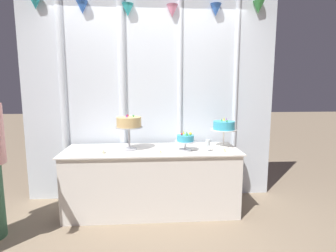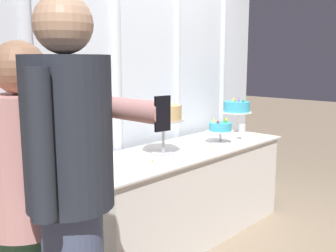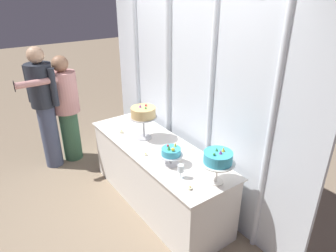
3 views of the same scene
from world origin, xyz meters
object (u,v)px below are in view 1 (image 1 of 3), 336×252
object	(u,v)px
tealight_near_left	(160,153)
cake_display_rightmost	(224,126)
cake_display_center	(185,139)
cake_table	(152,180)
tealight_near_right	(225,151)
wine_glass	(208,143)
cake_display_leftmost	(129,124)
tealight_far_left	(103,152)

from	to	relation	value
tealight_near_left	cake_display_rightmost	bearing A→B (deg)	19.13
cake_display_center	cake_table	bearing A→B (deg)	168.04
cake_display_center	tealight_near_left	bearing A→B (deg)	-158.15
tealight_near_right	cake_display_center	bearing A→B (deg)	166.10
cake_display_center	wine_glass	world-z (taller)	cake_display_center
cake_display_leftmost	tealight_far_left	distance (m)	0.44
wine_glass	tealight_near_right	bearing A→B (deg)	-11.85
cake_table	tealight_near_right	xyz separation A→B (m)	(0.83, -0.19, 0.40)
cake_display_center	tealight_near_right	xyz separation A→B (m)	(0.44, -0.11, -0.12)
cake_table	cake_display_leftmost	size ratio (longest dim) A/B	4.81
cake_display_center	cake_display_rightmost	bearing A→B (deg)	17.45
cake_display_center	cake_display_rightmost	size ratio (longest dim) A/B	0.68
cake_display_rightmost	tealight_near_left	xyz separation A→B (m)	(-0.80, -0.28, -0.25)
cake_display_leftmost	cake_display_center	distance (m)	0.69
cake_display_center	wine_glass	xyz separation A→B (m)	(0.25, -0.07, -0.03)
tealight_near_left	tealight_far_left	bearing A→B (deg)	176.60
cake_display_center	cake_display_rightmost	distance (m)	0.54
cake_display_center	tealight_near_right	world-z (taller)	cake_display_center
wine_glass	tealight_near_left	bearing A→B (deg)	-174.73
cake_display_leftmost	tealight_near_left	world-z (taller)	cake_display_leftmost
cake_table	tealight_near_left	distance (m)	0.45
cake_display_center	tealight_near_right	bearing A→B (deg)	-13.90
tealight_far_left	cake_display_center	bearing A→B (deg)	5.01
tealight_far_left	tealight_near_left	xyz separation A→B (m)	(0.64, -0.04, -0.00)
cake_display_leftmost	wine_glass	world-z (taller)	cake_display_leftmost
cake_table	cake_display_center	xyz separation A→B (m)	(0.39, -0.08, 0.52)
cake_display_rightmost	cake_table	bearing A→B (deg)	-175.31
cake_table	cake_display_center	bearing A→B (deg)	-11.96
cake_table	tealight_far_left	size ratio (longest dim) A/B	43.48
tealight_far_left	tealight_near_left	bearing A→B (deg)	-3.40
wine_glass	tealight_near_right	xyz separation A→B (m)	(0.19, -0.04, -0.09)
tealight_near_left	tealight_near_right	size ratio (longest dim) A/B	0.97
tealight_near_left	cake_table	bearing A→B (deg)	115.02
cake_table	tealight_near_left	xyz separation A→B (m)	(0.09, -0.20, 0.39)
cake_table	tealight_far_left	xyz separation A→B (m)	(-0.54, -0.17, 0.40)
tealight_near_right	wine_glass	bearing A→B (deg)	168.15
cake_display_center	tealight_far_left	world-z (taller)	cake_display_center
wine_glass	tealight_near_right	world-z (taller)	wine_glass
cake_table	tealight_near_left	bearing A→B (deg)	-64.98
cake_display_leftmost	tealight_near_right	bearing A→B (deg)	-9.68
cake_display_center	tealight_far_left	bearing A→B (deg)	-174.99
cake_display_center	tealight_near_left	distance (m)	0.34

